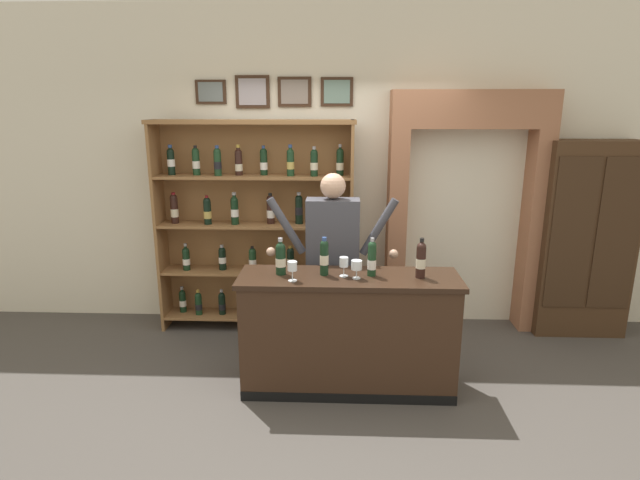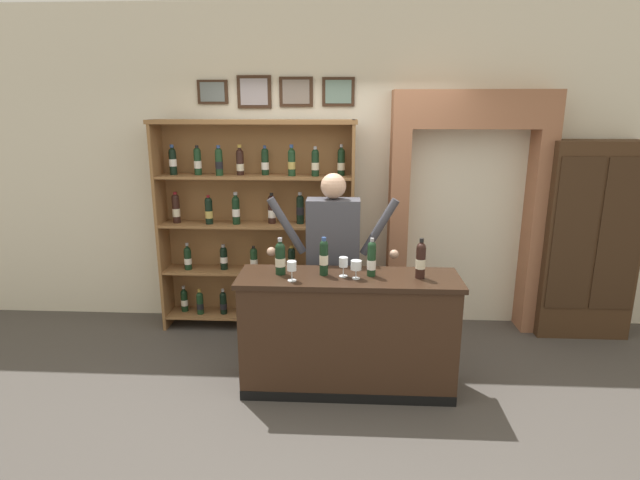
{
  "view_description": "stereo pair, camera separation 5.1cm",
  "coord_description": "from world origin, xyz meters",
  "px_view_note": "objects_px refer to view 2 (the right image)",
  "views": [
    {
      "loc": [
        0.1,
        -3.78,
        2.25
      ],
      "look_at": [
        -0.06,
        0.26,
        1.19
      ],
      "focal_mm": 28.5,
      "sensor_mm": 36.0,
      "label": 1
    },
    {
      "loc": [
        0.15,
        -3.78,
        2.25
      ],
      "look_at": [
        -0.06,
        0.26,
        1.19
      ],
      "focal_mm": 28.5,
      "sensor_mm": 36.0,
      "label": 2
    }
  ],
  "objects_px": {
    "tasting_counter": "(348,333)",
    "wine_glass_spare": "(292,267)",
    "tasting_bottle_riserva": "(372,259)",
    "wine_shelf": "(257,221)",
    "shopkeeper": "(333,247)",
    "wine_glass_right": "(343,263)",
    "tasting_bottle_brunello": "(280,258)",
    "tasting_bottle_grappa": "(324,257)",
    "tasting_bottle_bianco": "(421,260)",
    "wine_glass_center": "(356,266)",
    "side_cabinet": "(586,240)"
  },
  "relations": [
    {
      "from": "tasting_counter",
      "to": "wine_glass_spare",
      "type": "distance_m",
      "value": 0.74
    },
    {
      "from": "tasting_counter",
      "to": "tasting_bottle_riserva",
      "type": "bearing_deg",
      "value": 7.12
    },
    {
      "from": "wine_shelf",
      "to": "shopkeeper",
      "type": "distance_m",
      "value": 1.04
    },
    {
      "from": "tasting_bottle_riserva",
      "to": "wine_glass_right",
      "type": "bearing_deg",
      "value": -172.33
    },
    {
      "from": "tasting_counter",
      "to": "tasting_bottle_brunello",
      "type": "height_order",
      "value": "tasting_bottle_brunello"
    },
    {
      "from": "tasting_bottle_grappa",
      "to": "wine_glass_spare",
      "type": "height_order",
      "value": "tasting_bottle_grappa"
    },
    {
      "from": "shopkeeper",
      "to": "tasting_bottle_bianco",
      "type": "bearing_deg",
      "value": -37.1
    },
    {
      "from": "wine_shelf",
      "to": "wine_glass_right",
      "type": "relative_size",
      "value": 13.67
    },
    {
      "from": "tasting_bottle_brunello",
      "to": "tasting_bottle_riserva",
      "type": "relative_size",
      "value": 0.97
    },
    {
      "from": "tasting_counter",
      "to": "wine_glass_center",
      "type": "bearing_deg",
      "value": -44.97
    },
    {
      "from": "wine_shelf",
      "to": "wine_glass_right",
      "type": "bearing_deg",
      "value": -53.42
    },
    {
      "from": "wine_glass_spare",
      "to": "shopkeeper",
      "type": "bearing_deg",
      "value": 65.43
    },
    {
      "from": "tasting_bottle_brunello",
      "to": "tasting_bottle_riserva",
      "type": "height_order",
      "value": "tasting_bottle_riserva"
    },
    {
      "from": "tasting_bottle_grappa",
      "to": "wine_glass_center",
      "type": "height_order",
      "value": "tasting_bottle_grappa"
    },
    {
      "from": "tasting_bottle_grappa",
      "to": "wine_glass_center",
      "type": "bearing_deg",
      "value": -17.57
    },
    {
      "from": "shopkeeper",
      "to": "tasting_bottle_grappa",
      "type": "relative_size",
      "value": 5.58
    },
    {
      "from": "side_cabinet",
      "to": "tasting_bottle_riserva",
      "type": "relative_size",
      "value": 6.38
    },
    {
      "from": "tasting_bottle_brunello",
      "to": "tasting_bottle_bianco",
      "type": "relative_size",
      "value": 0.94
    },
    {
      "from": "side_cabinet",
      "to": "wine_glass_center",
      "type": "relative_size",
      "value": 13.41
    },
    {
      "from": "tasting_counter",
      "to": "shopkeeper",
      "type": "height_order",
      "value": "shopkeeper"
    },
    {
      "from": "wine_shelf",
      "to": "tasting_bottle_riserva",
      "type": "distance_m",
      "value": 1.6
    },
    {
      "from": "tasting_bottle_bianco",
      "to": "tasting_bottle_brunello",
      "type": "bearing_deg",
      "value": 178.11
    },
    {
      "from": "side_cabinet",
      "to": "shopkeeper",
      "type": "relative_size",
      "value": 1.14
    },
    {
      "from": "tasting_bottle_grappa",
      "to": "tasting_bottle_riserva",
      "type": "xyz_separation_m",
      "value": [
        0.37,
        -0.0,
        -0.01
      ]
    },
    {
      "from": "tasting_bottle_bianco",
      "to": "wine_glass_spare",
      "type": "height_order",
      "value": "tasting_bottle_bianco"
    },
    {
      "from": "shopkeeper",
      "to": "wine_glass_spare",
      "type": "height_order",
      "value": "shopkeeper"
    },
    {
      "from": "side_cabinet",
      "to": "wine_glass_right",
      "type": "distance_m",
      "value": 2.68
    },
    {
      "from": "tasting_bottle_riserva",
      "to": "tasting_counter",
      "type": "bearing_deg",
      "value": -172.88
    },
    {
      "from": "tasting_bottle_brunello",
      "to": "tasting_bottle_grappa",
      "type": "height_order",
      "value": "tasting_bottle_grappa"
    },
    {
      "from": "tasting_bottle_riserva",
      "to": "wine_glass_center",
      "type": "distance_m",
      "value": 0.15
    },
    {
      "from": "wine_glass_spare",
      "to": "tasting_counter",
      "type": "bearing_deg",
      "value": 17.03
    },
    {
      "from": "wine_glass_spare",
      "to": "wine_glass_center",
      "type": "bearing_deg",
      "value": 9.01
    },
    {
      "from": "side_cabinet",
      "to": "wine_glass_spare",
      "type": "relative_size",
      "value": 12.54
    },
    {
      "from": "tasting_counter",
      "to": "tasting_bottle_brunello",
      "type": "xyz_separation_m",
      "value": [
        -0.54,
        0.03,
        0.62
      ]
    },
    {
      "from": "side_cabinet",
      "to": "tasting_bottle_riserva",
      "type": "distance_m",
      "value": 2.48
    },
    {
      "from": "tasting_bottle_riserva",
      "to": "tasting_bottle_brunello",
      "type": "bearing_deg",
      "value": 179.74
    },
    {
      "from": "tasting_counter",
      "to": "shopkeeper",
      "type": "bearing_deg",
      "value": 105.18
    },
    {
      "from": "tasting_counter",
      "to": "wine_glass_right",
      "type": "bearing_deg",
      "value": -170.06
    },
    {
      "from": "shopkeeper",
      "to": "tasting_bottle_grappa",
      "type": "distance_m",
      "value": 0.49
    },
    {
      "from": "side_cabinet",
      "to": "wine_shelf",
      "type": "bearing_deg",
      "value": -179.69
    },
    {
      "from": "tasting_bottle_bianco",
      "to": "wine_glass_right",
      "type": "bearing_deg",
      "value": 179.68
    },
    {
      "from": "side_cabinet",
      "to": "tasting_bottle_riserva",
      "type": "height_order",
      "value": "side_cabinet"
    },
    {
      "from": "tasting_bottle_brunello",
      "to": "tasting_bottle_riserva",
      "type": "bearing_deg",
      "value": -0.26
    },
    {
      "from": "tasting_bottle_bianco",
      "to": "wine_glass_center",
      "type": "xyz_separation_m",
      "value": [
        -0.5,
        -0.04,
        -0.05
      ]
    },
    {
      "from": "side_cabinet",
      "to": "wine_glass_center",
      "type": "distance_m",
      "value": 2.62
    },
    {
      "from": "side_cabinet",
      "to": "shopkeeper",
      "type": "height_order",
      "value": "side_cabinet"
    },
    {
      "from": "wine_shelf",
      "to": "shopkeeper",
      "type": "xyz_separation_m",
      "value": [
        0.79,
        -0.67,
        -0.07
      ]
    },
    {
      "from": "tasting_bottle_bianco",
      "to": "shopkeeper",
      "type": "bearing_deg",
      "value": 142.9
    },
    {
      "from": "side_cabinet",
      "to": "tasting_bottle_riserva",
      "type": "xyz_separation_m",
      "value": [
        -2.17,
        -1.18,
        0.13
      ]
    },
    {
      "from": "tasting_counter",
      "to": "shopkeeper",
      "type": "xyz_separation_m",
      "value": [
        -0.14,
        0.51,
        0.58
      ]
    }
  ]
}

